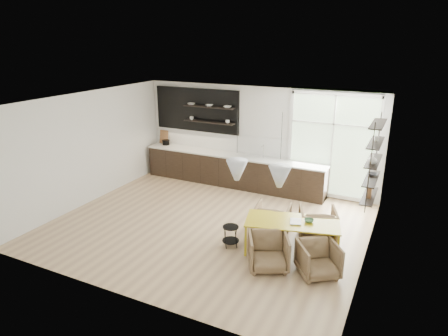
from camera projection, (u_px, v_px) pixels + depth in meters
room at (250, 156)px, 9.60m from camera, size 7.02×6.01×2.91m
kitchen_run at (230, 165)px, 11.76m from camera, size 5.54×0.69×2.75m
right_shelving at (373, 163)px, 8.45m from camera, size 0.26×1.22×1.90m
dining_table at (292, 223)px, 8.03m from camera, size 2.01×1.27×0.68m
armchair_back_left at (273, 219)px, 8.88m from camera, size 0.84×0.86×0.69m
armchair_back_right at (317, 224)px, 8.62m from camera, size 0.99×1.00×0.72m
armchair_front_left at (268, 251)px, 7.55m from camera, size 0.99×1.00×0.69m
armchair_front_right at (318, 259)px, 7.32m from camera, size 0.97×0.97×0.64m
wire_stool at (231, 233)px, 8.35m from camera, size 0.36×0.36×0.45m
table_book at (290, 221)px, 7.98m from camera, size 0.30×0.35×0.03m
table_bowl at (309, 221)px, 7.97m from camera, size 0.20×0.20×0.06m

